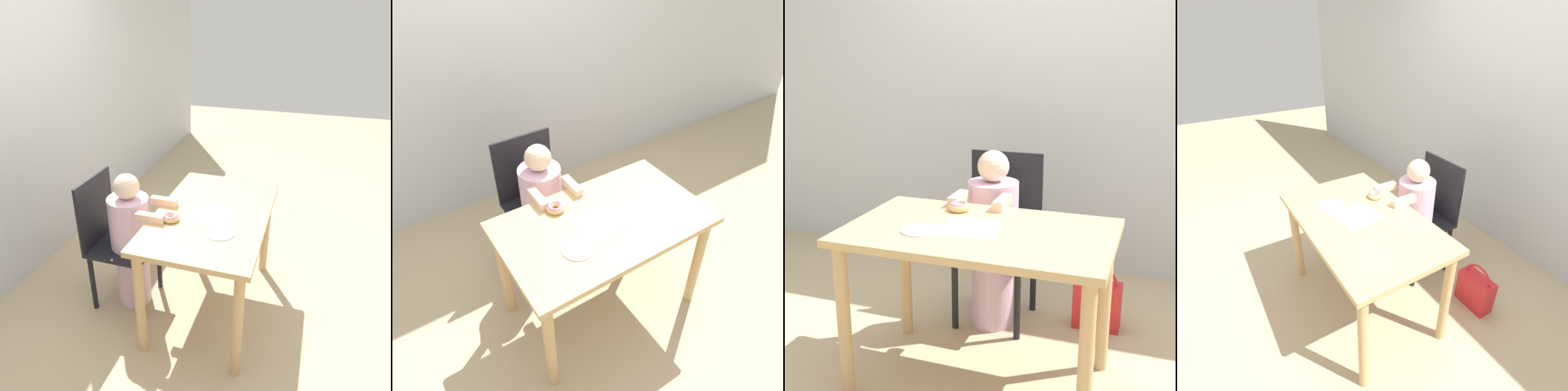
% 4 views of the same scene
% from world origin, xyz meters
% --- Properties ---
extents(ground_plane, '(12.00, 12.00, 0.00)m').
position_xyz_m(ground_plane, '(0.00, 0.00, 0.00)').
color(ground_plane, tan).
extents(wall_back, '(8.00, 0.05, 2.50)m').
position_xyz_m(wall_back, '(0.00, 1.51, 1.25)').
color(wall_back, silver).
rests_on(wall_back, ground_plane).
extents(dining_table, '(1.17, 0.71, 0.76)m').
position_xyz_m(dining_table, '(0.00, 0.00, 0.64)').
color(dining_table, tan).
rests_on(dining_table, ground_plane).
extents(chair, '(0.42, 0.42, 0.94)m').
position_xyz_m(chair, '(-0.12, 0.67, 0.49)').
color(chair, black).
rests_on(chair, ground_plane).
extents(child_figure, '(0.28, 0.44, 1.00)m').
position_xyz_m(child_figure, '(-0.12, 0.54, 0.49)').
color(child_figure, silver).
rests_on(child_figure, ground_plane).
extents(donut, '(0.11, 0.11, 0.04)m').
position_xyz_m(donut, '(-0.18, 0.22, 0.78)').
color(donut, '#DBB270').
rests_on(donut, dining_table).
extents(napkin, '(0.28, 0.28, 0.00)m').
position_xyz_m(napkin, '(-0.04, -0.01, 0.76)').
color(napkin, white).
rests_on(napkin, dining_table).
extents(handbag, '(0.26, 0.12, 0.37)m').
position_xyz_m(handbag, '(0.45, 0.69, 0.14)').
color(handbag, red).
rests_on(handbag, ground_plane).
extents(plate, '(0.18, 0.18, 0.01)m').
position_xyz_m(plate, '(-0.23, -0.11, 0.76)').
color(plate, silver).
rests_on(plate, dining_table).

